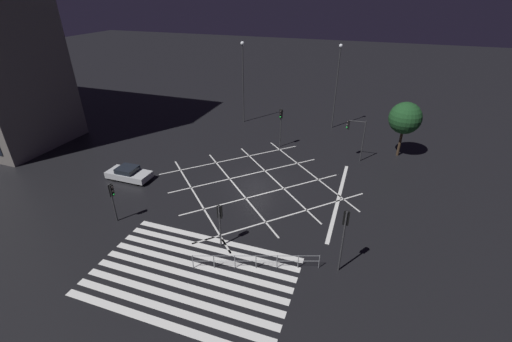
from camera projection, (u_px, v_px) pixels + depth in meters
ground_plane at (256, 184)px, 31.49m from camera, size 200.00×200.00×0.00m
road_markings at (219, 244)px, 24.05m from camera, size 18.94×25.42×0.01m
traffic_light_se_cross at (345, 229)px, 20.42m from camera, size 0.36×0.39×4.52m
traffic_light_median_north at (281, 121)px, 37.22m from camera, size 0.36×0.39×4.40m
traffic_light_sw_main at (112, 195)px, 25.37m from camera, size 0.39×0.36×3.26m
traffic_light_ne_main at (355, 131)px, 34.35m from camera, size 1.89×0.36×4.39m
traffic_light_median_south at (220, 217)px, 22.91m from camera, size 0.36×0.39×3.30m
street_lamp_east at (337, 77)px, 40.99m from camera, size 0.43×0.43×10.23m
street_lamp_west at (243, 71)px, 42.80m from camera, size 0.47×0.47×10.21m
street_tree_near at (405, 118)px, 34.83m from camera, size 3.26×3.26×5.83m
waiting_car at (129, 174)px, 31.95m from camera, size 4.15×1.83×1.23m
pedestrian_railing at (256, 260)px, 21.73m from camera, size 7.66×2.73×1.05m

